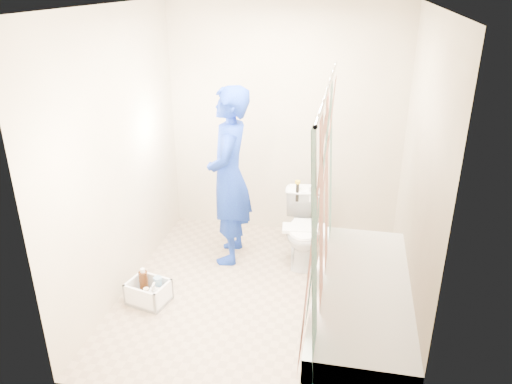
% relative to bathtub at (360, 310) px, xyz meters
% --- Properties ---
extents(floor, '(2.60, 2.60, 0.00)m').
position_rel_bathtub_xyz_m(floor, '(-0.85, 0.43, -0.27)').
color(floor, tan).
rests_on(floor, ground).
extents(ceiling, '(2.40, 2.60, 0.02)m').
position_rel_bathtub_xyz_m(ceiling, '(-0.85, 0.43, 2.13)').
color(ceiling, white).
rests_on(ceiling, wall_back).
extents(wall_back, '(2.40, 0.02, 2.40)m').
position_rel_bathtub_xyz_m(wall_back, '(-0.85, 1.73, 0.93)').
color(wall_back, beige).
rests_on(wall_back, ground).
extents(wall_front, '(2.40, 0.02, 2.40)m').
position_rel_bathtub_xyz_m(wall_front, '(-0.85, -0.88, 0.93)').
color(wall_front, beige).
rests_on(wall_front, ground).
extents(wall_left, '(0.02, 2.60, 2.40)m').
position_rel_bathtub_xyz_m(wall_left, '(-2.05, 0.43, 0.93)').
color(wall_left, beige).
rests_on(wall_left, ground).
extents(wall_right, '(0.02, 2.60, 2.40)m').
position_rel_bathtub_xyz_m(wall_right, '(0.35, 0.43, 0.93)').
color(wall_right, beige).
rests_on(wall_right, ground).
extents(bathtub, '(0.70, 1.75, 0.50)m').
position_rel_bathtub_xyz_m(bathtub, '(0.00, 0.00, 0.00)').
color(bathtub, white).
rests_on(bathtub, ground).
extents(curtain_rod, '(0.02, 1.90, 0.02)m').
position_rel_bathtub_xyz_m(curtain_rod, '(-0.33, 0.00, 1.68)').
color(curtain_rod, silver).
rests_on(curtain_rod, wall_back).
extents(shower_curtain, '(0.06, 1.75, 1.80)m').
position_rel_bathtub_xyz_m(shower_curtain, '(-0.33, 0.00, 0.75)').
color(shower_curtain, white).
rests_on(shower_curtain, curtain_rod).
extents(toilet, '(0.45, 0.70, 0.67)m').
position_rel_bathtub_xyz_m(toilet, '(-0.55, 1.12, 0.07)').
color(toilet, white).
rests_on(toilet, ground).
extents(tank_lid, '(0.43, 0.23, 0.03)m').
position_rel_bathtub_xyz_m(tank_lid, '(-0.54, 1.01, 0.12)').
color(tank_lid, white).
rests_on(tank_lid, toilet).
extents(tank_internals, '(0.16, 0.05, 0.22)m').
position_rel_bathtub_xyz_m(tank_internals, '(-0.61, 1.29, 0.39)').
color(tank_internals, black).
rests_on(tank_internals, toilet).
extents(plumber, '(0.47, 0.66, 1.71)m').
position_rel_bathtub_xyz_m(plumber, '(-1.26, 1.02, 0.59)').
color(plumber, navy).
rests_on(plumber, ground).
extents(cleaning_caddy, '(0.38, 0.34, 0.25)m').
position_rel_bathtub_xyz_m(cleaning_caddy, '(-1.76, 0.13, -0.17)').
color(cleaning_caddy, white).
rests_on(cleaning_caddy, ground).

